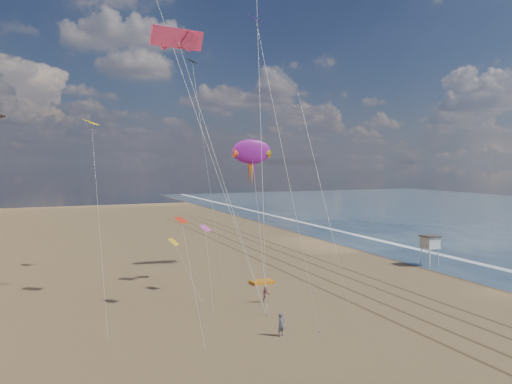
# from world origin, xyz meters

# --- Properties ---
(ground) EXTENTS (260.00, 260.00, 0.00)m
(ground) POSITION_xyz_m (0.00, 0.00, 0.00)
(ground) COLOR brown
(ground) RESTS_ON ground
(wet_sand) EXTENTS (260.00, 260.00, 0.00)m
(wet_sand) POSITION_xyz_m (19.00, 40.00, 0.00)
(wet_sand) COLOR #42301E
(wet_sand) RESTS_ON ground
(foam) EXTENTS (260.00, 260.00, 0.00)m
(foam) POSITION_xyz_m (23.20, 40.00, 0.00)
(foam) COLOR white
(foam) RESTS_ON ground
(tracks) EXTENTS (7.68, 120.00, 0.01)m
(tracks) POSITION_xyz_m (2.55, 30.00, 0.01)
(tracks) COLOR brown
(tracks) RESTS_ON ground
(lifeguard_stand) EXTENTS (2.06, 2.06, 3.71)m
(lifeguard_stand) POSITION_xyz_m (16.70, 25.13, 2.86)
(lifeguard_stand) COLOR white
(lifeguard_stand) RESTS_ON ground
(grounded_kite) EXTENTS (2.36, 1.54, 0.27)m
(grounded_kite) POSITION_xyz_m (-5.72, 24.98, 0.13)
(grounded_kite) COLOR orange
(grounded_kite) RESTS_ON ground
(show_kite) EXTENTS (5.19, 9.14, 22.19)m
(show_kite) POSITION_xyz_m (-3.51, 33.16, 13.85)
(show_kite) COLOR #931798
(show_kite) RESTS_ON ground
(kite_flyer_a) EXTENTS (0.70, 0.56, 1.67)m
(kite_flyer_a) POSITION_xyz_m (-10.80, 9.97, 0.84)
(kite_flyer_a) COLOR #54576C
(kite_flyer_a) RESTS_ON ground
(kite_flyer_b) EXTENTS (0.85, 0.76, 1.46)m
(kite_flyer_b) POSITION_xyz_m (-8.31, 18.23, 0.73)
(kite_flyer_b) COLOR #9A4E50
(kite_flyer_b) RESTS_ON ground
(small_kites) EXTENTS (20.86, 15.49, 21.93)m
(small_kites) POSITION_xyz_m (-12.26, 24.58, 16.11)
(small_kites) COLOR #2325BE
(small_kites) RESTS_ON ground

